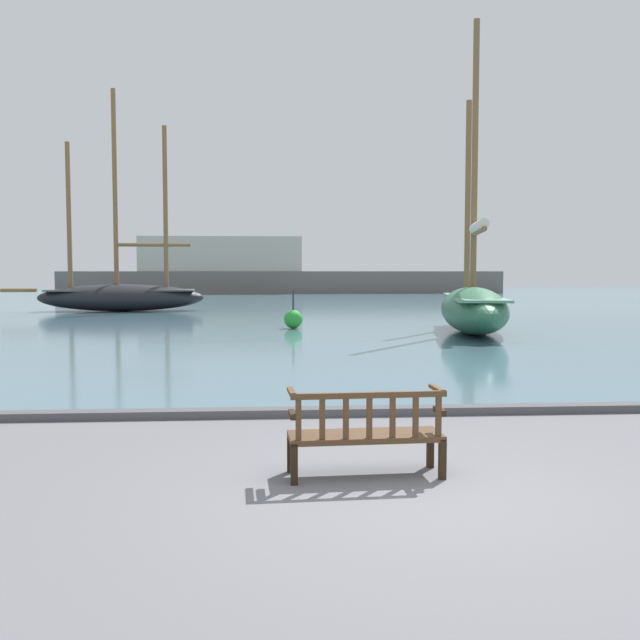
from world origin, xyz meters
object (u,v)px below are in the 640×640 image
object	(u,v)px
sailboat_far_starboard	(473,305)
channel_buoy	(293,319)
sailboat_mid_port	(121,293)
park_bench	(366,432)

from	to	relation	value
sailboat_far_starboard	channel_buoy	xyz separation A→B (m)	(-5.97, 2.10, -0.59)
sailboat_mid_port	park_bench	bearing A→B (deg)	-74.05
park_bench	channel_buoy	bearing A→B (deg)	90.39
park_bench	sailboat_far_starboard	distance (m)	17.19
sailboat_far_starboard	park_bench	bearing A→B (deg)	-109.87
sailboat_mid_port	sailboat_far_starboard	size ratio (longest dim) A/B	1.09
park_bench	channel_buoy	distance (m)	18.27
park_bench	sailboat_far_starboard	world-z (taller)	sailboat_far_starboard
sailboat_far_starboard	channel_buoy	bearing A→B (deg)	160.57
park_bench	sailboat_far_starboard	xyz separation A→B (m)	(5.84, 16.16, 0.54)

